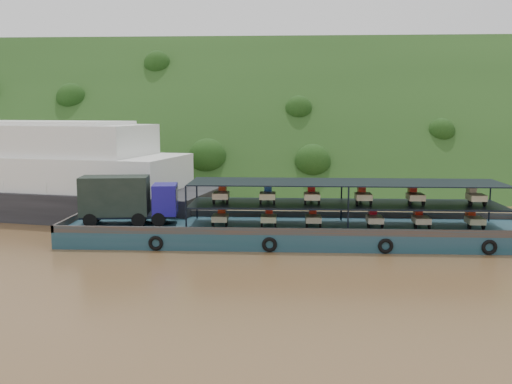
{
  "coord_description": "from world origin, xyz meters",
  "views": [
    {
      "loc": [
        0.41,
        -42.9,
        9.78
      ],
      "look_at": [
        -2.0,
        3.0,
        3.2
      ],
      "focal_mm": 40.0,
      "sensor_mm": 36.0,
      "label": 1
    }
  ],
  "objects": [
    {
      "name": "ground",
      "position": [
        0.0,
        0.0,
        0.0
      ],
      "size": [
        160.0,
        160.0,
        0.0
      ],
      "primitive_type": "plane",
      "color": "brown",
      "rests_on": "ground"
    },
    {
      "name": "hillside",
      "position": [
        0.0,
        36.0,
        0.0
      ],
      "size": [
        140.0,
        39.6,
        39.6
      ],
      "primitive_type": "cube",
      "rotation": [
        0.79,
        0.0,
        0.0
      ],
      "color": "#1B3613",
      "rests_on": "ground"
    },
    {
      "name": "cargo_barge",
      "position": [
        -0.09,
        -0.71,
        1.21
      ],
      "size": [
        35.0,
        7.18,
        4.86
      ],
      "color": "#143C47",
      "rests_on": "ground"
    }
  ]
}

